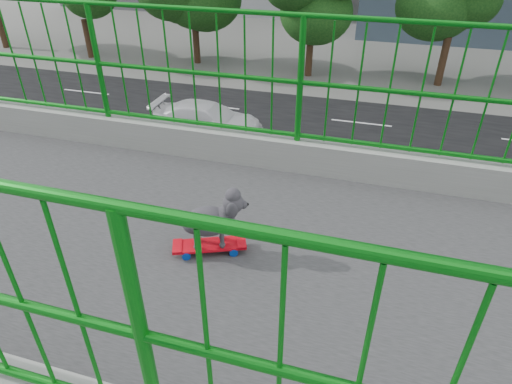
{
  "coord_description": "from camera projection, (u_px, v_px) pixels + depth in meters",
  "views": [
    {
      "loc": [
        2.28,
        0.68,
        9.11
      ],
      "look_at": [
        -1.04,
        -0.29,
        6.89
      ],
      "focal_mm": 30.93,
      "sensor_mm": 36.0,
      "label": 1
    }
  ],
  "objects": [
    {
      "name": "car_6",
      "position": [
        3.0,
        166.0,
        16.96
      ],
      "size": [
        2.64,
        5.73,
        1.59
      ],
      "primitive_type": "imported",
      "color": "#9B9BA0",
      "rests_on": "ground"
    },
    {
      "name": "railing",
      "position": [
        255.0,
        237.0,
        3.02
      ],
      "size": [
        3.0,
        24.0,
        1.42
      ],
      "color": "gray",
      "rests_on": "footbridge"
    },
    {
      "name": "car_2",
      "position": [
        220.0,
        157.0,
        17.77
      ],
      "size": [
        2.32,
        5.04,
        1.4
      ],
      "primitive_type": "imported",
      "rotation": [
        0.0,
        0.0,
        3.14
      ],
      "color": "black",
      "rests_on": "ground"
    },
    {
      "name": "poodle",
      "position": [
        211.0,
        219.0,
        3.07
      ],
      "size": [
        0.32,
        0.47,
        0.42
      ],
      "rotation": [
        0.0,
        0.0,
        0.4
      ],
      "color": "#2B282D",
      "rests_on": "skateboard"
    },
    {
      "name": "road",
      "position": [
        348.0,
        183.0,
        17.42
      ],
      "size": [
        18.0,
        90.0,
        0.02
      ],
      "primitive_type": "cube",
      "color": "black",
      "rests_on": "ground"
    },
    {
      "name": "car_3",
      "position": [
        208.0,
        120.0,
        20.74
      ],
      "size": [
        2.15,
        5.29,
        1.53
      ],
      "primitive_type": "imported",
      "rotation": [
        0.0,
        0.0,
        3.14
      ],
      "color": "silver",
      "rests_on": "ground"
    },
    {
      "name": "street_trees",
      "position": [
        402.0,
        1.0,
        25.14
      ],
      "size": [
        5.3,
        60.4,
        7.26
      ],
      "color": "black",
      "rests_on": "ground"
    },
    {
      "name": "skateboard",
      "position": [
        210.0,
        246.0,
        3.2
      ],
      "size": [
        0.35,
        0.55,
        0.07
      ],
      "rotation": [
        0.0,
        0.0,
        0.4
      ],
      "color": "red",
      "rests_on": "footbridge"
    }
  ]
}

